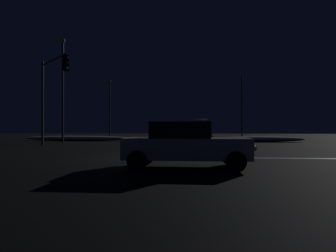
# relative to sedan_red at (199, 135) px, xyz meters

# --- Properties ---
(ground) EXTENTS (120.00, 120.00, 0.10)m
(ground) POSITION_rel_sedan_red_xyz_m (-3.41, -11.47, -0.85)
(ground) COLOR black
(stop_line_north) EXTENTS (0.35, 14.65, 0.01)m
(stop_line_north) POSITION_rel_sedan_red_xyz_m (-3.41, -2.93, -0.80)
(stop_line_north) COLOR white
(stop_line_north) RESTS_ON ground
(centre_line_ns) EXTENTS (22.00, 0.15, 0.01)m
(centre_line_ns) POSITION_rel_sedan_red_xyz_m (-3.41, 8.67, -0.80)
(centre_line_ns) COLOR yellow
(centre_line_ns) RESTS_ON ground
(crosswalk_bar_east) EXTENTS (14.65, 0.40, 0.01)m
(crosswalk_bar_east) POSITION_rel_sedan_red_xyz_m (5.23, -11.47, -0.80)
(crosswalk_bar_east) COLOR white
(crosswalk_bar_east) RESTS_ON ground
(snow_bank_left_curb) EXTENTS (11.88, 1.50, 0.53)m
(snow_bank_left_curb) POSITION_rel_sedan_red_xyz_m (-12.75, 5.80, -0.54)
(snow_bank_left_curb) COLOR white
(snow_bank_left_curb) RESTS_ON ground
(snow_bank_right_curb) EXTENTS (8.53, 1.50, 0.55)m
(snow_bank_right_curb) POSITION_rel_sedan_red_xyz_m (5.93, 4.78, -0.53)
(snow_bank_right_curb) COLOR white
(snow_bank_right_curb) RESTS_ON ground
(sedan_red) EXTENTS (2.02, 4.33, 1.57)m
(sedan_red) POSITION_rel_sedan_red_xyz_m (0.00, 0.00, 0.00)
(sedan_red) COLOR maroon
(sedan_red) RESTS_ON ground
(sedan_orange) EXTENTS (2.02, 4.33, 1.57)m
(sedan_orange) POSITION_rel_sedan_red_xyz_m (0.33, 5.58, 0.00)
(sedan_orange) COLOR #C66014
(sedan_orange) RESTS_ON ground
(sedan_blue) EXTENTS (2.02, 4.33, 1.57)m
(sedan_blue) POSITION_rel_sedan_red_xyz_m (0.37, 11.98, 0.00)
(sedan_blue) COLOR navy
(sedan_blue) RESTS_ON ground
(sedan_gray) EXTENTS (2.02, 4.33, 1.57)m
(sedan_gray) POSITION_rel_sedan_red_xyz_m (0.54, 18.60, 0.00)
(sedan_gray) COLOR slate
(sedan_gray) RESTS_ON ground
(sedan_silver) EXTENTS (2.02, 4.33, 1.57)m
(sedan_silver) POSITION_rel_sedan_red_xyz_m (-0.07, 24.87, 0.00)
(sedan_silver) COLOR #B7B7BC
(sedan_silver) RESTS_ON ground
(box_truck) EXTENTS (2.68, 8.28, 3.08)m
(box_truck) POSITION_rel_sedan_red_xyz_m (0.54, 31.86, 0.91)
(box_truck) COLOR beige
(box_truck) RESTS_ON ground
(sedan_white_crossing) EXTENTS (4.33, 2.02, 1.57)m
(sedan_white_crossing) POSITION_rel_sedan_red_xyz_m (-0.62, -15.13, 0.00)
(sedan_white_crossing) COLOR silver
(sedan_white_crossing) RESTS_ON ground
(traffic_signal_nw) EXTENTS (3.70, 3.70, 6.63)m
(traffic_signal_nw) POSITION_rel_sedan_red_xyz_m (-10.94, -3.94, 3.80)
(traffic_signal_nw) COLOR #4C4C51
(traffic_signal_nw) RESTS_ON ground
(streetlamp_left_far) EXTENTS (0.44, 0.44, 8.52)m
(streetlamp_left_far) POSITION_rel_sedan_red_xyz_m (-13.05, 18.67, 4.14)
(streetlamp_left_far) COLOR #424247
(streetlamp_left_far) RESTS_ON ground
(streetlamp_right_far) EXTENTS (0.44, 0.44, 8.96)m
(streetlamp_right_far) POSITION_rel_sedan_red_xyz_m (6.23, 18.67, 4.37)
(streetlamp_right_far) COLOR #424247
(streetlamp_right_far) RESTS_ON ground
(streetlamp_left_near) EXTENTS (0.44, 0.44, 9.99)m
(streetlamp_left_near) POSITION_rel_sedan_red_xyz_m (-13.05, 2.67, 4.90)
(streetlamp_left_near) COLOR #424247
(streetlamp_left_near) RESTS_ON ground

